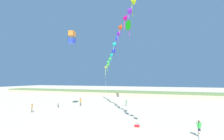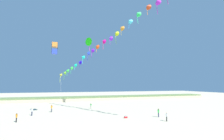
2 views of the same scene
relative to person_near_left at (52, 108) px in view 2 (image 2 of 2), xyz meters
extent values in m
plane|color=beige|center=(8.50, -18.11, -1.00)|extent=(240.00, 240.00, 0.00)
cube|color=beige|center=(8.50, 25.23, -0.42)|extent=(120.00, 8.49, 1.17)
cube|color=#6B844C|center=(8.50, 25.23, 0.33)|extent=(120.00, 7.22, 0.67)
cylinder|color=#474C56|center=(0.05, 0.06, -0.57)|extent=(0.13, 0.13, 0.87)
cylinder|color=#474C56|center=(-0.05, -0.06, -0.57)|extent=(0.13, 0.13, 0.87)
cylinder|color=orange|center=(0.00, 0.00, 0.18)|extent=(0.23, 0.23, 0.62)
cylinder|color=orange|center=(0.13, 0.15, 0.23)|extent=(0.20, 0.21, 0.59)
cylinder|color=orange|center=(-0.13, -0.15, 0.23)|extent=(0.20, 0.21, 0.59)
sphere|color=brown|center=(0.00, 0.00, 0.61)|extent=(0.24, 0.24, 0.24)
cylinder|color=black|center=(-4.92, -8.60, -0.61)|extent=(0.11, 0.11, 0.78)
cylinder|color=black|center=(-4.82, -8.69, -0.61)|extent=(0.11, 0.11, 0.78)
cylinder|color=orange|center=(-4.87, -8.65, 0.06)|extent=(0.21, 0.21, 0.55)
cylinder|color=orange|center=(-5.00, -8.53, 0.10)|extent=(0.19, 0.18, 0.53)
cylinder|color=orange|center=(-4.74, -8.76, 0.10)|extent=(0.19, 0.18, 0.53)
sphere|color=brown|center=(-4.87, -8.65, 0.45)|extent=(0.21, 0.21, 0.21)
cylinder|color=gray|center=(9.87, 2.96, -0.63)|extent=(0.11, 0.11, 0.75)
cylinder|color=gray|center=(9.78, 3.06, -0.63)|extent=(0.11, 0.11, 0.75)
cylinder|color=green|center=(9.83, 3.01, 0.02)|extent=(0.20, 0.20, 0.53)
cylinder|color=green|center=(9.94, 2.89, 0.06)|extent=(0.18, 0.18, 0.51)
cylinder|color=green|center=(9.71, 3.14, 0.06)|extent=(0.18, 0.18, 0.51)
sphere|color=beige|center=(9.83, 3.01, 0.39)|extent=(0.20, 0.20, 0.20)
cylinder|color=#282D4C|center=(21.20, -12.00, -0.58)|extent=(0.12, 0.12, 0.84)
cylinder|color=#282D4C|center=(21.07, -12.06, -0.58)|extent=(0.12, 0.12, 0.84)
cylinder|color=green|center=(21.14, -12.03, 0.14)|extent=(0.22, 0.22, 0.60)
cylinder|color=green|center=(21.31, -11.96, 0.18)|extent=(0.22, 0.15, 0.57)
cylinder|color=green|center=(20.96, -12.10, 0.18)|extent=(0.22, 0.15, 0.57)
sphere|color=brown|center=(21.14, -12.03, 0.55)|extent=(0.23, 0.23, 0.23)
cylinder|color=black|center=(20.50, -15.41, -0.61)|extent=(0.12, 0.12, 0.79)
cylinder|color=black|center=(20.47, -15.55, -0.61)|extent=(0.12, 0.12, 0.79)
cylinder|color=white|center=(20.48, -15.48, 0.07)|extent=(0.21, 0.21, 0.56)
cylinder|color=white|center=(20.52, -15.31, 0.11)|extent=(0.12, 0.20, 0.53)
cylinder|color=white|center=(20.44, -15.66, 0.11)|extent=(0.12, 0.20, 0.53)
sphere|color=beige|center=(20.48, -15.48, 0.47)|extent=(0.21, 0.21, 0.21)
cylinder|color=#282D4C|center=(-3.51, -3.18, -0.58)|extent=(0.12, 0.12, 0.84)
cylinder|color=#282D4C|center=(-3.62, -3.08, -0.58)|extent=(0.12, 0.12, 0.84)
cylinder|color=white|center=(-3.56, -3.13, 0.13)|extent=(0.22, 0.22, 0.59)
cylinder|color=white|center=(-3.42, -3.25, 0.18)|extent=(0.21, 0.19, 0.56)
cylinder|color=white|center=(-3.71, -3.01, 0.18)|extent=(0.21, 0.19, 0.56)
sphere|color=tan|center=(-3.56, -3.13, 0.55)|extent=(0.23, 0.23, 0.23)
cone|color=gold|center=(1.21, 12.26, 8.70)|extent=(1.23, 1.35, 1.20)
cylinder|color=#B6E539|center=(1.13, 12.39, 7.42)|extent=(0.18, 0.28, 2.12)
cone|color=#66C02C|center=(2.44, 10.76, 9.25)|extent=(1.15, 1.31, 1.11)
cylinder|color=#53E539|center=(2.36, 10.89, 8.00)|extent=(0.15, 0.18, 2.07)
cone|color=#3ADB4A|center=(3.30, 8.65, 9.76)|extent=(1.20, 1.34, 1.18)
cylinder|color=#39E573|center=(3.22, 8.78, 8.93)|extent=(0.09, 0.11, 1.23)
cone|color=green|center=(4.37, 7.06, 10.40)|extent=(1.18, 1.31, 1.11)
cylinder|color=#39E571|center=(4.30, 7.19, 9.44)|extent=(0.12, 0.17, 1.50)
cone|color=#0ED89C|center=(5.41, 5.48, 11.13)|extent=(1.17, 1.33, 1.16)
cylinder|color=#39E5DB|center=(5.33, 5.61, 10.30)|extent=(0.09, 0.19, 1.22)
cone|color=#1E0ED1|center=(6.54, 3.59, 11.75)|extent=(1.27, 1.35, 1.15)
cylinder|color=#7039E5|center=(6.47, 3.71, 10.91)|extent=(0.18, 0.08, 1.24)
cone|color=#15D7B9|center=(7.22, 1.87, 13.00)|extent=(1.34, 1.41, 1.22)
cylinder|color=#39D7E5|center=(7.15, 2.00, 11.94)|extent=(0.23, 0.19, 1.69)
cone|color=blue|center=(8.37, 0.05, 13.69)|extent=(1.15, 1.32, 1.13)
cylinder|color=#4239E5|center=(8.29, 0.18, 12.54)|extent=(0.23, 0.21, 1.87)
cone|color=#6412CD|center=(9.23, -1.33, 14.27)|extent=(1.23, 1.32, 1.12)
cylinder|color=#AD39E5|center=(9.15, -1.20, 13.23)|extent=(0.12, 0.13, 1.65)
cone|color=red|center=(10.11, -3.20, 14.86)|extent=(1.27, 1.36, 1.16)
cylinder|color=orange|center=(10.03, -3.07, 14.03)|extent=(0.20, 0.21, 1.21)
cone|color=#D80B80|center=(11.43, -4.67, 15.89)|extent=(1.19, 1.33, 1.14)
cylinder|color=#E53972|center=(11.36, -4.54, 14.75)|extent=(0.11, 0.12, 1.83)
cone|color=#7922E7|center=(12.60, -6.54, 16.17)|extent=(1.24, 1.33, 1.13)
cylinder|color=#AE39E5|center=(12.52, -6.41, 15.31)|extent=(0.22, 0.10, 1.28)
cone|color=#B4D414|center=(13.54, -8.08, 16.93)|extent=(1.22, 1.30, 1.10)
cylinder|color=#9FE539|center=(13.47, -7.95, 15.61)|extent=(0.32, 0.20, 2.18)
cone|color=#C1781F|center=(14.15, -9.88, 17.56)|extent=(1.27, 1.36, 1.17)
cylinder|color=yellow|center=(14.07, -9.75, 16.65)|extent=(0.19, 0.15, 1.37)
cone|color=#40C3E1|center=(15.28, -11.59, 18.47)|extent=(1.30, 1.38, 1.19)
cylinder|color=#399CE5|center=(15.20, -11.46, 17.57)|extent=(0.22, 0.09, 1.37)
cone|color=#27DF5F|center=(16.21, -13.54, 19.28)|extent=(1.31, 1.38, 1.18)
cylinder|color=#39E597|center=(16.13, -13.41, 18.16)|extent=(0.26, 0.23, 1.80)
cone|color=#C13A1A|center=(17.49, -15.11, 20.11)|extent=(1.19, 1.31, 1.11)
cylinder|color=orange|center=(17.42, -14.98, 19.19)|extent=(0.24, 0.11, 1.40)
cone|color=purple|center=(18.57, -16.69, 20.42)|extent=(1.40, 1.43, 1.22)
cylinder|color=#E539DD|center=(18.50, -16.56, 19.15)|extent=(0.33, 0.15, 2.09)
cylinder|color=silver|center=(1.53, 11.83, 3.71)|extent=(0.53, 0.89, 9.43)
cube|color=blue|center=(0.51, -4.56, 12.65)|extent=(1.26, 1.26, 0.99)
cube|color=orange|center=(0.51, -4.56, 14.16)|extent=(1.26, 1.26, 0.99)
cylinder|color=black|center=(-0.12, -4.06, 13.40)|extent=(0.04, 0.04, 2.50)
cylinder|color=black|center=(0.01, -5.19, 13.40)|extent=(0.04, 0.04, 2.50)
cylinder|color=black|center=(1.14, -5.06, 13.40)|extent=(0.04, 0.04, 2.50)
cylinder|color=black|center=(1.01, -3.93, 13.40)|extent=(0.04, 0.04, 2.50)
cone|color=#1EDD14|center=(9.77, 7.51, 19.03)|extent=(2.57, 2.66, 2.67)
cone|color=#E52DD4|center=(9.77, 7.51, 19.05)|extent=(1.46, 1.50, 1.47)
cylinder|color=#E52DD4|center=(9.77, 7.51, 17.41)|extent=(0.16, 0.32, 2.46)
cube|color=red|center=(14.51, -10.93, -0.82)|extent=(0.56, 0.40, 0.36)
cube|color=white|center=(14.51, -10.93, -0.61)|extent=(0.58, 0.41, 0.06)
cylinder|color=black|center=(14.51, -10.93, -0.55)|extent=(0.45, 0.03, 0.03)
camera|label=1|loc=(17.68, -29.96, 4.85)|focal=24.00mm
camera|label=2|loc=(3.34, -38.81, 5.40)|focal=24.00mm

